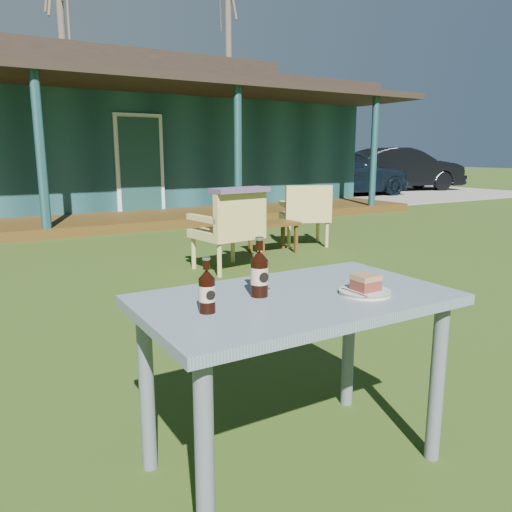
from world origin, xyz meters
TOP-DOWN VIEW (x-y plane):
  - ground at (0.00, 0.00)m, footprint 80.00×80.00m
  - pavilion at (-0.00, 9.39)m, footprint 15.80×8.30m
  - gravel_strip at (10.50, 8.50)m, footprint 9.00×6.00m
  - tree_mid at (3.00, 18.50)m, footprint 0.28×0.28m
  - tree_right at (9.50, 17.00)m, footprint 0.28×0.28m
  - car_near at (8.77, 8.46)m, footprint 4.29×1.88m
  - car_far at (11.95, 9.21)m, footprint 4.60×2.47m
  - cafe_table at (0.00, -1.60)m, footprint 1.20×0.70m
  - plate at (0.24, -1.72)m, footprint 0.20×0.20m
  - cake_slice at (0.24, -1.72)m, footprint 0.09×0.09m
  - fork at (0.18, -1.73)m, footprint 0.01×0.14m
  - cola_bottle_near at (-0.13, -1.54)m, footprint 0.07×0.07m
  - cola_bottle_far at (-0.39, -1.62)m, footprint 0.06×0.06m
  - bottle_cap at (-0.06, -1.49)m, footprint 0.03×0.03m
  - armchair_left at (1.40, 1.59)m, footprint 0.72×0.68m
  - armchair_right at (2.98, 2.39)m, footprint 0.80×0.78m
  - floral_throw at (1.42, 1.42)m, footprint 0.67×0.31m
  - side_table at (2.33, 2.19)m, footprint 0.60×0.40m

SIDE VIEW (x-z plane):
  - ground at x=0.00m, z-range 0.00..0.00m
  - gravel_strip at x=10.50m, z-range 0.00..0.02m
  - side_table at x=2.33m, z-range 0.14..0.54m
  - armchair_right at x=2.98m, z-range 0.05..0.89m
  - armchair_left at x=1.40m, z-range 0.05..0.91m
  - cafe_table at x=0.00m, z-range 0.26..0.98m
  - car_near at x=8.77m, z-range 0.00..1.44m
  - car_far at x=11.95m, z-range 0.00..1.44m
  - bottle_cap at x=-0.06m, z-range 0.72..0.73m
  - plate at x=0.24m, z-range 0.72..0.74m
  - fork at x=0.18m, z-range 0.73..0.74m
  - cake_slice at x=0.24m, z-range 0.73..0.80m
  - cola_bottle_far at x=-0.39m, z-range 0.70..0.89m
  - cola_bottle_near at x=-0.13m, z-range 0.70..0.93m
  - floral_throw at x=1.42m, z-range 0.86..0.91m
  - pavilion at x=0.00m, z-range -0.12..3.33m
  - tree_mid at x=3.00m, z-range 0.00..9.50m
  - tree_right at x=9.50m, z-range 0.00..11.00m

